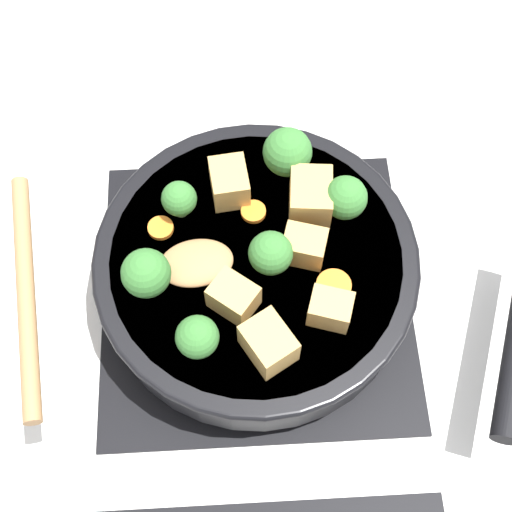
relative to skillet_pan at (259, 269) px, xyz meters
The scene contains 19 objects.
ground_plane 0.06m from the skillet_pan, 20.24° to the right, with size 2.40×2.40×0.00m, color silver.
front_burner_grate 0.05m from the skillet_pan, 20.24° to the right, with size 0.31×0.31×0.03m.
skillet_pan is the anchor object (origin of this frame).
wooden_spoon 0.15m from the skillet_pan, ahead, with size 0.21×0.24×0.02m.
tofu_cube_center_large 0.09m from the skillet_pan, 71.33° to the right, with size 0.04×0.03×0.03m, color tan.
tofu_cube_near_handle 0.08m from the skillet_pan, 135.27° to the right, with size 0.05×0.04×0.04m, color tan.
tofu_cube_east_chunk 0.10m from the skillet_pan, 91.80° to the left, with size 0.04×0.03×0.03m, color tan.
tofu_cube_west_chunk 0.07m from the skillet_pan, 61.44° to the left, with size 0.04×0.03×0.03m, color tan.
tofu_cube_back_piece 0.06m from the skillet_pan, behind, with size 0.04×0.03×0.03m, color tan.
tofu_cube_front_piece 0.09m from the skillet_pan, 133.76° to the left, with size 0.04×0.03×0.03m, color tan.
broccoli_floret_near_spoon 0.05m from the skillet_pan, 132.53° to the left, with size 0.04×0.04×0.05m.
broccoli_floret_center_top 0.11m from the skillet_pan, 108.78° to the right, with size 0.05×0.05×0.05m.
broccoli_floret_east_rim 0.11m from the skillet_pan, 152.40° to the right, with size 0.04×0.04×0.05m.
broccoli_floret_west_rim 0.11m from the skillet_pan, 56.36° to the left, with size 0.04×0.04×0.04m.
broccoli_floret_north_edge 0.10m from the skillet_pan, 35.99° to the right, with size 0.03×0.03×0.04m.
broccoli_floret_south_cluster 0.12m from the skillet_pan, 14.08° to the left, with size 0.04×0.04×0.05m.
carrot_slice_orange_thin 0.08m from the skillet_pan, 152.67° to the left, with size 0.03×0.03×0.01m, color orange.
carrot_slice_near_center 0.10m from the skillet_pan, 20.54° to the right, with size 0.02×0.02×0.01m, color orange.
carrot_slice_edge_slice 0.05m from the skillet_pan, 87.16° to the right, with size 0.02×0.02×0.01m, color orange.
Camera 1 is at (0.02, 0.29, 0.67)m, focal length 50.00 mm.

